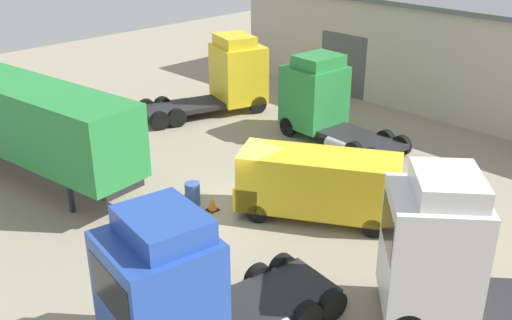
% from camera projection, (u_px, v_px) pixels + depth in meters
% --- Properties ---
extents(ground_plane, '(60.00, 60.00, 0.00)m').
position_uv_depth(ground_plane, '(237.00, 209.00, 22.51)').
color(ground_plane, gray).
extents(warehouse_building, '(27.74, 8.17, 5.79)m').
position_uv_depth(warehouse_building, '(474.00, 53.00, 32.79)').
color(warehouse_building, '#B7B2A3').
rests_on(warehouse_building, ground_plane).
extents(tractor_unit_white, '(6.26, 5.85, 4.40)m').
position_uv_depth(tractor_unit_white, '(446.00, 254.00, 15.90)').
color(tractor_unit_white, silver).
rests_on(tractor_unit_white, ground_plane).
extents(container_trailer_green, '(12.07, 4.05, 4.14)m').
position_uv_depth(container_trailer_green, '(23.00, 118.00, 23.93)').
color(container_trailer_green, '#28843D').
rests_on(container_trailer_green, ground_plane).
extents(tractor_unit_green, '(6.33, 2.92, 3.99)m').
position_uv_depth(tractor_unit_green, '(321.00, 100.00, 28.55)').
color(tractor_unit_green, '#28843D').
rests_on(tractor_unit_green, ground_plane).
extents(tractor_unit_yellow, '(4.35, 7.04, 4.10)m').
position_uv_depth(tractor_unit_yellow, '(230.00, 76.00, 32.10)').
color(tractor_unit_yellow, yellow).
rests_on(tractor_unit_yellow, ground_plane).
extents(delivery_van_yellow, '(5.98, 4.68, 2.47)m').
position_uv_depth(delivery_van_yellow, '(315.00, 183.00, 21.41)').
color(delivery_van_yellow, yellow).
rests_on(delivery_van_yellow, ground_plane).
extents(tractor_unit_blue, '(3.44, 6.58, 4.27)m').
position_uv_depth(tractor_unit_blue, '(176.00, 293.00, 14.44)').
color(tractor_unit_blue, '#2347A3').
rests_on(tractor_unit_blue, ground_plane).
extents(oil_drum, '(0.58, 0.58, 0.88)m').
position_uv_depth(oil_drum, '(193.00, 194.00, 22.69)').
color(oil_drum, '#33519E').
rests_on(oil_drum, ground_plane).
extents(traffic_cone, '(0.40, 0.40, 0.55)m').
position_uv_depth(traffic_cone, '(212.00, 204.00, 22.31)').
color(traffic_cone, black).
rests_on(traffic_cone, ground_plane).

